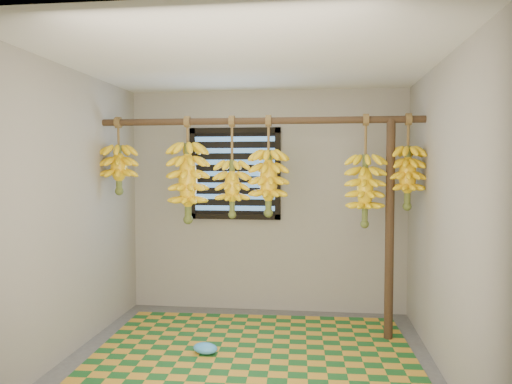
# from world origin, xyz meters

# --- Properties ---
(floor) EXTENTS (3.00, 3.00, 0.01)m
(floor) POSITION_xyz_m (0.00, 0.00, -0.01)
(floor) COLOR #4F4F4F
(floor) RESTS_ON ground
(ceiling) EXTENTS (3.00, 3.00, 0.01)m
(ceiling) POSITION_xyz_m (0.00, 0.00, 2.40)
(ceiling) COLOR silver
(ceiling) RESTS_ON wall_back
(wall_back) EXTENTS (3.00, 0.01, 2.40)m
(wall_back) POSITION_xyz_m (0.00, 1.50, 1.20)
(wall_back) COLOR gray
(wall_back) RESTS_ON floor
(wall_left) EXTENTS (0.01, 3.00, 2.40)m
(wall_left) POSITION_xyz_m (-1.50, 0.00, 1.20)
(wall_left) COLOR gray
(wall_left) RESTS_ON floor
(wall_right) EXTENTS (0.01, 3.00, 2.40)m
(wall_right) POSITION_xyz_m (1.50, 0.00, 1.20)
(wall_right) COLOR gray
(wall_right) RESTS_ON floor
(window) EXTENTS (1.00, 0.04, 1.00)m
(window) POSITION_xyz_m (-0.35, 1.48, 1.50)
(window) COLOR black
(window) RESTS_ON wall_back
(hanging_pole) EXTENTS (3.00, 0.06, 0.06)m
(hanging_pole) POSITION_xyz_m (0.00, 0.70, 2.00)
(hanging_pole) COLOR #432C1C
(hanging_pole) RESTS_ON wall_left
(support_post) EXTENTS (0.08, 0.08, 2.00)m
(support_post) POSITION_xyz_m (1.20, 0.70, 1.00)
(support_post) COLOR #432C1C
(support_post) RESTS_ON floor
(woven_mat) EXTENTS (2.77, 2.25, 0.01)m
(woven_mat) POSITION_xyz_m (0.02, 0.19, 0.01)
(woven_mat) COLOR #185420
(woven_mat) RESTS_ON floor
(plastic_bag) EXTENTS (0.26, 0.22, 0.09)m
(plastic_bag) POSITION_xyz_m (-0.38, 0.13, 0.05)
(plastic_bag) COLOR #3F9EEB
(plastic_bag) RESTS_ON woven_mat
(banana_bunch_a) EXTENTS (0.33, 0.33, 0.73)m
(banana_bunch_a) POSITION_xyz_m (-1.35, 0.70, 1.55)
(banana_bunch_a) COLOR brown
(banana_bunch_a) RESTS_ON hanging_pole
(banana_bunch_b) EXTENTS (0.36, 0.36, 0.99)m
(banana_bunch_b) POSITION_xyz_m (-0.67, 0.70, 1.43)
(banana_bunch_b) COLOR brown
(banana_bunch_b) RESTS_ON hanging_pole
(banana_bunch_c) EXTENTS (0.33, 0.33, 0.94)m
(banana_bunch_c) POSITION_xyz_m (-0.24, 0.70, 1.38)
(banana_bunch_c) COLOR brown
(banana_bunch_c) RESTS_ON hanging_pole
(banana_bunch_d) EXTENTS (0.34, 0.34, 0.92)m
(banana_bunch_d) POSITION_xyz_m (0.10, 0.70, 1.43)
(banana_bunch_d) COLOR brown
(banana_bunch_d) RESTS_ON hanging_pole
(banana_bunch_e) EXTENTS (0.34, 0.34, 1.01)m
(banana_bunch_e) POSITION_xyz_m (0.98, 0.70, 1.36)
(banana_bunch_e) COLOR brown
(banana_bunch_e) RESTS_ON hanging_pole
(banana_bunch_f) EXTENTS (0.30, 0.30, 0.85)m
(banana_bunch_f) POSITION_xyz_m (1.35, 0.70, 1.48)
(banana_bunch_f) COLOR brown
(banana_bunch_f) RESTS_ON hanging_pole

